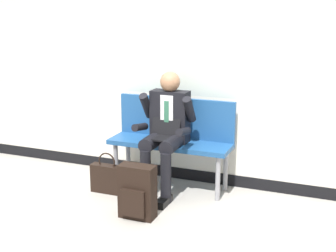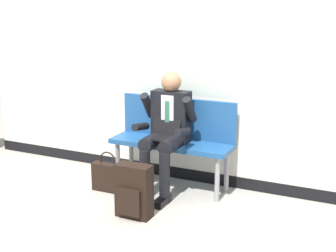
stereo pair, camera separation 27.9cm
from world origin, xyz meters
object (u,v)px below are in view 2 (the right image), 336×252
Objects in this scene: bench_with_person at (174,135)px; person_seated at (166,129)px; backpack at (134,192)px; handbag at (108,177)px.

bench_with_person is 1.04× the size of person_seated.
backpack is (-0.01, -0.90, -0.33)m from bench_with_person.
bench_with_person is at bearing 39.31° from handbag.
person_seated reaches higher than handbag.
bench_with_person reaches higher than backpack.
person_seated is at bearing 89.52° from backpack.
bench_with_person is at bearing 89.63° from backpack.
person_seated reaches higher than backpack.
person_seated reaches higher than bench_with_person.
backpack reaches higher than handbag.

